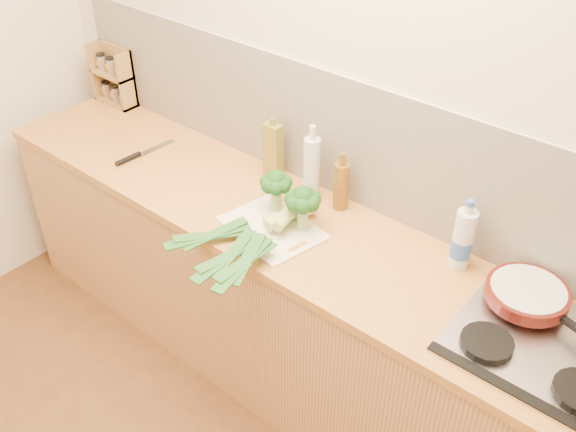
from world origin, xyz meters
name	(u,v)px	position (x,y,z in m)	size (l,w,h in m)	color
room_shell	(344,139)	(0.00, 1.49, 1.17)	(3.50, 3.50, 3.50)	beige
counter	(297,307)	(0.00, 1.20, 0.45)	(3.20, 0.62, 0.90)	tan
gas_hob	(546,347)	(1.02, 1.20, 0.91)	(0.58, 0.50, 0.04)	silver
chopping_board	(272,228)	(-0.06, 1.12, 0.91)	(0.39, 0.29, 0.01)	silver
broccoli_left	(276,184)	(-0.13, 1.22, 1.04)	(0.13, 0.13, 0.18)	#92B569
broccoli_right	(303,201)	(0.03, 1.19, 1.04)	(0.14, 0.14, 0.19)	#92B569
leek_front	(259,223)	(-0.10, 1.08, 0.94)	(0.32, 0.59, 0.04)	white
leek_mid	(266,229)	(-0.04, 1.05, 0.95)	(0.11, 0.64, 0.04)	white
leek_back	(277,228)	(0.00, 1.07, 0.97)	(0.18, 0.67, 0.04)	white
chefs_knife	(136,156)	(-0.92, 1.12, 0.91)	(0.05, 0.33, 0.02)	silver
skillet	(528,294)	(0.89, 1.34, 0.96)	(0.40, 0.28, 0.05)	#4F140D
spice_rack	(115,78)	(-1.45, 1.44, 1.04)	(0.26, 0.10, 0.31)	#A37C45
oil_tin	(273,151)	(-0.31, 1.41, 1.03)	(0.08, 0.05, 0.29)	olive
glass_bottle	(312,167)	(-0.09, 1.40, 1.04)	(0.07, 0.07, 0.33)	silver
amber_bottle	(341,185)	(0.05, 1.41, 1.01)	(0.06, 0.06, 0.26)	brown
water_bottle	(462,241)	(0.61, 1.39, 1.01)	(0.08, 0.08, 0.27)	silver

